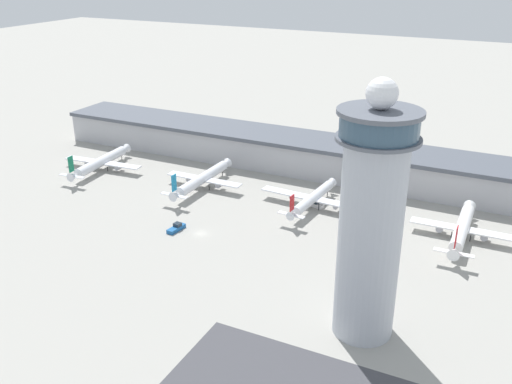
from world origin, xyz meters
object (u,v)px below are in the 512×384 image
object	(u,v)px
airplane_gate_delta	(462,228)
airplane_gate_charlie	(313,198)
control_tower	(371,221)
service_truck_catering	(313,204)
airplane_gate_alpha	(101,162)
service_truck_baggage	(176,228)
airplane_gate_bravo	(203,179)
service_truck_fuel	(352,280)

from	to	relation	value
airplane_gate_delta	airplane_gate_charlie	bearing A→B (deg)	178.51
control_tower	service_truck_catering	size ratio (longest dim) A/B	7.14
airplane_gate_alpha	service_truck_catering	bearing A→B (deg)	3.19
airplane_gate_charlie	service_truck_baggage	xyz separation A→B (m)	(-34.36, -35.99, -3.30)
control_tower	service_truck_baggage	xyz separation A→B (m)	(-70.65, 25.28, -28.69)
airplane_gate_bravo	airplane_gate_charlie	size ratio (longest dim) A/B	0.98
airplane_gate_alpha	service_truck_baggage	size ratio (longest dim) A/B	5.37
airplane_gate_delta	service_truck_baggage	world-z (taller)	airplane_gate_delta
airplane_gate_alpha	service_truck_baggage	xyz separation A→B (m)	(59.51, -33.26, -3.01)
airplane_gate_delta	service_truck_fuel	world-z (taller)	airplane_gate_delta
control_tower	airplane_gate_charlie	xyz separation A→B (m)	(-36.29, 61.26, -25.39)
airplane_gate_alpha	airplane_gate_delta	bearing A→B (deg)	0.55
service_truck_baggage	airplane_gate_bravo	bearing A→B (deg)	107.18
control_tower	airplane_gate_alpha	xyz separation A→B (m)	(-130.16, 58.54, -25.69)
control_tower	airplane_gate_delta	world-z (taller)	control_tower
service_truck_catering	control_tower	bearing A→B (deg)	-59.93
airplane_gate_alpha	airplane_gate_delta	xyz separation A→B (m)	(145.08, 1.39, 0.19)
airplane_gate_delta	service_truck_catering	distance (m)	52.07
airplane_gate_alpha	airplane_gate_bravo	size ratio (longest dim) A/B	0.98
airplane_gate_charlie	service_truck_catering	bearing A→B (deg)	103.96
service_truck_fuel	service_truck_catering	bearing A→B (deg)	122.57
airplane_gate_charlie	service_truck_catering	distance (m)	4.16
airplane_gate_bravo	service_truck_fuel	distance (m)	83.78
service_truck_catering	service_truck_fuel	bearing A→B (deg)	-57.43
service_truck_baggage	service_truck_fuel	bearing A→B (deg)	-5.63
airplane_gate_bravo	airplane_gate_delta	distance (m)	96.35
airplane_gate_delta	service_truck_catering	size ratio (longest dim) A/B	4.49
service_truck_baggage	airplane_gate_alpha	bearing A→B (deg)	150.79
service_truck_fuel	airplane_gate_bravo	bearing A→B (deg)	150.70
airplane_gate_charlie	airplane_gate_alpha	bearing A→B (deg)	-178.34
service_truck_fuel	control_tower	bearing A→B (deg)	-66.28
service_truck_catering	service_truck_fuel	distance (m)	52.92
airplane_gate_alpha	control_tower	bearing A→B (deg)	-24.22
airplane_gate_charlie	service_truck_fuel	distance (m)	50.61
control_tower	airplane_gate_delta	xyz separation A→B (m)	(14.93, 59.93, -25.50)
control_tower	service_truck_catering	bearing A→B (deg)	120.07
airplane_gate_bravo	control_tower	bearing A→B (deg)	-36.44
airplane_gate_bravo	service_truck_fuel	size ratio (longest dim) A/B	5.80
service_truck_fuel	service_truck_baggage	xyz separation A→B (m)	(-62.24, 6.14, -0.24)
airplane_gate_alpha	airplane_gate_bravo	xyz separation A→B (m)	(48.74, 1.57, 0.35)
service_truck_catering	service_truck_fuel	xyz separation A→B (m)	(28.49, -44.60, 0.23)
airplane_gate_charlie	service_truck_fuel	size ratio (longest dim) A/B	5.91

